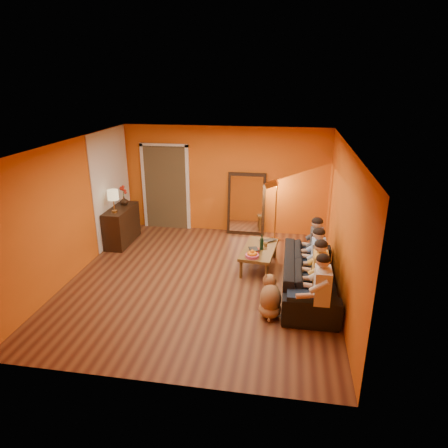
% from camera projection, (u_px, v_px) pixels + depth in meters
% --- Properties ---
extents(room_shell, '(5.00, 5.50, 2.60)m').
position_uv_depth(room_shell, '(205.00, 210.00, 7.55)').
color(room_shell, brown).
rests_on(room_shell, ground).
extents(white_accent, '(0.02, 1.90, 2.58)m').
position_uv_depth(white_accent, '(112.00, 186.00, 9.20)').
color(white_accent, white).
rests_on(white_accent, wall_left).
extents(doorway_recess, '(1.06, 0.30, 2.10)m').
position_uv_depth(doorway_recess, '(167.00, 187.00, 10.14)').
color(doorway_recess, '#3F2D19').
rests_on(doorway_recess, floor).
extents(door_jamb_left, '(0.08, 0.06, 2.20)m').
position_uv_depth(door_jamb_left, '(144.00, 187.00, 10.11)').
color(door_jamb_left, white).
rests_on(door_jamb_left, wall_back).
extents(door_jamb_right, '(0.08, 0.06, 2.20)m').
position_uv_depth(door_jamb_right, '(188.00, 189.00, 9.94)').
color(door_jamb_right, white).
rests_on(door_jamb_right, wall_back).
extents(door_header, '(1.22, 0.06, 0.08)m').
position_uv_depth(door_header, '(164.00, 145.00, 9.66)').
color(door_header, white).
rests_on(door_header, wall_back).
extents(mirror_frame, '(0.92, 0.27, 1.51)m').
position_uv_depth(mirror_frame, '(246.00, 204.00, 9.74)').
color(mirror_frame, black).
rests_on(mirror_frame, floor).
extents(mirror_glass, '(0.78, 0.21, 1.35)m').
position_uv_depth(mirror_glass, '(246.00, 204.00, 9.70)').
color(mirror_glass, white).
rests_on(mirror_glass, mirror_frame).
extents(sideboard, '(0.44, 1.18, 0.85)m').
position_uv_depth(sideboard, '(122.00, 225.00, 9.28)').
color(sideboard, black).
rests_on(sideboard, floor).
extents(table_lamp, '(0.24, 0.24, 0.51)m').
position_uv_depth(table_lamp, '(114.00, 201.00, 8.77)').
color(table_lamp, beige).
rests_on(table_lamp, sideboard).
extents(sofa, '(2.36, 0.92, 0.69)m').
position_uv_depth(sofa, '(309.00, 276.00, 7.12)').
color(sofa, black).
rests_on(sofa, floor).
extents(coffee_table, '(0.74, 1.28, 0.42)m').
position_uv_depth(coffee_table, '(259.00, 258.00, 8.13)').
color(coffee_table, brown).
rests_on(coffee_table, floor).
extents(floor_lamp, '(0.32, 0.27, 1.44)m').
position_uv_depth(floor_lamp, '(276.00, 212.00, 9.30)').
color(floor_lamp, gold).
rests_on(floor_lamp, floor).
extents(dog, '(0.52, 0.66, 0.68)m').
position_uv_depth(dog, '(271.00, 296.00, 6.47)').
color(dog, '#A76B4B').
rests_on(dog, floor).
extents(person_far_left, '(0.70, 0.44, 1.22)m').
position_uv_depth(person_far_left, '(322.00, 291.00, 6.08)').
color(person_far_left, beige).
rests_on(person_far_left, sofa).
extents(person_mid_left, '(0.70, 0.44, 1.22)m').
position_uv_depth(person_mid_left, '(320.00, 274.00, 6.59)').
color(person_mid_left, gold).
rests_on(person_mid_left, sofa).
extents(person_mid_right, '(0.70, 0.44, 1.22)m').
position_uv_depth(person_mid_right, '(318.00, 260.00, 7.10)').
color(person_mid_right, '#88A3D3').
rests_on(person_mid_right, sofa).
extents(person_far_right, '(0.70, 0.44, 1.22)m').
position_uv_depth(person_far_right, '(316.00, 248.00, 7.60)').
color(person_far_right, '#38383E').
rests_on(person_far_right, sofa).
extents(fruit_bowl, '(0.26, 0.26, 0.16)m').
position_uv_depth(fruit_bowl, '(252.00, 254.00, 7.63)').
color(fruit_bowl, '#C64570').
rests_on(fruit_bowl, coffee_table).
extents(wine_bottle, '(0.07, 0.07, 0.31)m').
position_uv_depth(wine_bottle, '(262.00, 242.00, 7.95)').
color(wine_bottle, black).
rests_on(wine_bottle, coffee_table).
extents(tumbler, '(0.10, 0.10, 0.08)m').
position_uv_depth(tumbler, '(266.00, 244.00, 8.14)').
color(tumbler, '#B27F3F').
rests_on(tumbler, coffee_table).
extents(laptop, '(0.44, 0.40, 0.03)m').
position_uv_depth(laptop, '(269.00, 242.00, 8.35)').
color(laptop, black).
rests_on(laptop, coffee_table).
extents(book_lower, '(0.24, 0.29, 0.03)m').
position_uv_depth(book_lower, '(249.00, 251.00, 7.90)').
color(book_lower, black).
rests_on(book_lower, coffee_table).
extents(book_mid, '(0.19, 0.25, 0.02)m').
position_uv_depth(book_mid, '(250.00, 250.00, 7.90)').
color(book_mid, red).
rests_on(book_mid, book_lower).
extents(book_upper, '(0.23, 0.27, 0.02)m').
position_uv_depth(book_upper, '(249.00, 249.00, 7.87)').
color(book_upper, black).
rests_on(book_upper, book_mid).
extents(vase, '(0.19, 0.19, 0.20)m').
position_uv_depth(vase, '(124.00, 201.00, 9.33)').
color(vase, black).
rests_on(vase, sideboard).
extents(flowers, '(0.17, 0.17, 0.48)m').
position_uv_depth(flowers, '(123.00, 190.00, 9.24)').
color(flowers, red).
rests_on(flowers, vase).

